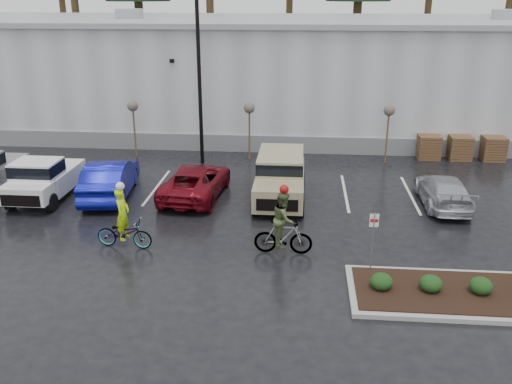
# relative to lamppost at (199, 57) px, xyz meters

# --- Properties ---
(ground) EXTENTS (120.00, 120.00, 0.00)m
(ground) POSITION_rel_lamppost_xyz_m (4.00, -12.00, -5.69)
(ground) COLOR black
(ground) RESTS_ON ground
(warehouse) EXTENTS (60.50, 15.50, 7.20)m
(warehouse) POSITION_rel_lamppost_xyz_m (4.00, 9.99, -2.04)
(warehouse) COLOR #B2B4B7
(warehouse) RESTS_ON ground
(wooded_ridge) EXTENTS (80.00, 25.00, 6.00)m
(wooded_ridge) POSITION_rel_lamppost_xyz_m (4.00, 33.00, -2.69)
(wooded_ridge) COLOR #26441C
(wooded_ridge) RESTS_ON ground
(lamppost) EXTENTS (0.50, 1.00, 9.22)m
(lamppost) POSITION_rel_lamppost_xyz_m (0.00, 0.00, 0.00)
(lamppost) COLOR black
(lamppost) RESTS_ON ground
(sapling_west) EXTENTS (0.60, 0.60, 3.20)m
(sapling_west) POSITION_rel_lamppost_xyz_m (-4.00, 1.00, -2.96)
(sapling_west) COLOR #4B2C1E
(sapling_west) RESTS_ON ground
(sapling_mid) EXTENTS (0.60, 0.60, 3.20)m
(sapling_mid) POSITION_rel_lamppost_xyz_m (2.50, 1.00, -2.96)
(sapling_mid) COLOR #4B2C1E
(sapling_mid) RESTS_ON ground
(sapling_east) EXTENTS (0.60, 0.60, 3.20)m
(sapling_east) POSITION_rel_lamppost_xyz_m (10.00, 1.00, -2.96)
(sapling_east) COLOR #4B2C1E
(sapling_east) RESTS_ON ground
(pallet_stack_a) EXTENTS (1.20, 1.20, 1.35)m
(pallet_stack_a) POSITION_rel_lamppost_xyz_m (12.50, 2.00, -5.01)
(pallet_stack_a) COLOR #4B2C1E
(pallet_stack_a) RESTS_ON ground
(pallet_stack_b) EXTENTS (1.20, 1.20, 1.35)m
(pallet_stack_b) POSITION_rel_lamppost_xyz_m (14.20, 2.00, -5.01)
(pallet_stack_b) COLOR #4B2C1E
(pallet_stack_b) RESTS_ON ground
(pallet_stack_c) EXTENTS (1.20, 1.20, 1.35)m
(pallet_stack_c) POSITION_rel_lamppost_xyz_m (16.00, 2.00, -5.01)
(pallet_stack_c) COLOR #4B2C1E
(pallet_stack_c) RESTS_ON ground
(curb_island) EXTENTS (8.00, 3.00, 0.15)m
(curb_island) POSITION_rel_lamppost_xyz_m (11.00, -13.00, -5.61)
(curb_island) COLOR gray
(curb_island) RESTS_ON ground
(mulch_bed) EXTENTS (7.60, 2.60, 0.04)m
(mulch_bed) POSITION_rel_lamppost_xyz_m (11.00, -13.00, -5.52)
(mulch_bed) COLOR black
(mulch_bed) RESTS_ON curb_island
(shrub_a) EXTENTS (0.70, 0.70, 0.52)m
(shrub_a) POSITION_rel_lamppost_xyz_m (8.00, -13.00, -5.27)
(shrub_a) COLOR black
(shrub_a) RESTS_ON curb_island
(shrub_b) EXTENTS (0.70, 0.70, 0.52)m
(shrub_b) POSITION_rel_lamppost_xyz_m (9.50, -13.00, -5.27)
(shrub_b) COLOR black
(shrub_b) RESTS_ON curb_island
(shrub_c) EXTENTS (0.70, 0.70, 0.52)m
(shrub_c) POSITION_rel_lamppost_xyz_m (11.00, -13.00, -5.27)
(shrub_c) COLOR black
(shrub_c) RESTS_ON curb_island
(fire_lane_sign) EXTENTS (0.30, 0.05, 2.20)m
(fire_lane_sign) POSITION_rel_lamppost_xyz_m (7.80, -11.80, -4.28)
(fire_lane_sign) COLOR gray
(fire_lane_sign) RESTS_ON ground
(pickup_white) EXTENTS (2.10, 5.20, 1.96)m
(pickup_white) POSITION_rel_lamppost_xyz_m (-6.09, -5.59, -4.71)
(pickup_white) COLOR white
(pickup_white) RESTS_ON ground
(car_blue) EXTENTS (2.41, 5.34, 1.70)m
(car_blue) POSITION_rel_lamppost_xyz_m (-3.27, -5.34, -4.84)
(car_blue) COLOR #0C118A
(car_blue) RESTS_ON ground
(car_red) EXTENTS (2.83, 5.41, 1.45)m
(car_red) POSITION_rel_lamppost_xyz_m (0.64, -5.06, -4.96)
(car_red) COLOR maroon
(car_red) RESTS_ON ground
(suv_tan) EXTENTS (2.20, 5.10, 2.06)m
(suv_tan) POSITION_rel_lamppost_xyz_m (4.49, -5.23, -4.66)
(suv_tan) COLOR tan
(suv_tan) RESTS_ON ground
(car_far_silver) EXTENTS (1.89, 4.60, 1.33)m
(car_far_silver) POSITION_rel_lamppost_xyz_m (11.64, -5.17, -5.02)
(car_far_silver) COLOR #B4B6BC
(car_far_silver) RESTS_ON ground
(cyclist_hivis) EXTENTS (2.15, 0.91, 2.54)m
(cyclist_hivis) POSITION_rel_lamppost_xyz_m (-0.97, -10.50, -4.91)
(cyclist_hivis) COLOR #3F3F44
(cyclist_hivis) RESTS_ON ground
(cyclist_olive) EXTENTS (2.02, 0.97, 2.61)m
(cyclist_olive) POSITION_rel_lamppost_xyz_m (4.84, -10.50, -4.75)
(cyclist_olive) COLOR #3F3F44
(cyclist_olive) RESTS_ON ground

